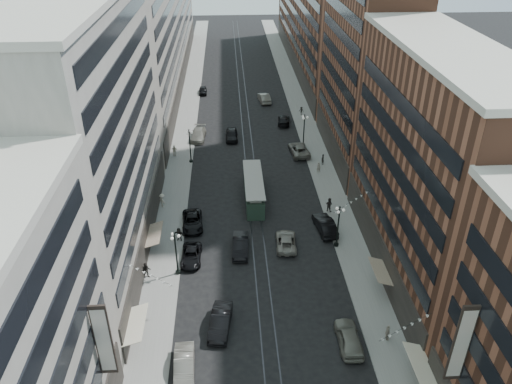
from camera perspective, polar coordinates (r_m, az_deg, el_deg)
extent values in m
plane|color=black|center=(83.35, -0.89, 5.10)|extent=(220.00, 220.00, 0.00)
cube|color=gray|center=(92.73, -8.04, 7.57)|extent=(4.00, 180.00, 0.15)
cube|color=gray|center=(93.47, 5.64, 7.92)|extent=(4.00, 180.00, 0.15)
cube|color=#2D2D33|center=(92.45, -1.61, 7.75)|extent=(0.12, 180.00, 0.02)
cube|color=#2D2D33|center=(92.50, -0.74, 7.78)|extent=(0.12, 180.00, 0.02)
cube|color=#A29C90|center=(54.69, -17.83, 5.54)|extent=(8.00, 36.00, 28.00)
cube|color=#A29C90|center=(114.37, -10.83, 18.54)|extent=(8.00, 90.00, 26.00)
cube|color=brown|center=(53.28, 19.26, 2.19)|extent=(8.00, 30.00, 24.00)
cube|color=brown|center=(75.47, 12.85, 18.53)|extent=(8.00, 26.00, 42.00)
cube|color=brown|center=(124.19, 6.39, 19.31)|extent=(8.00, 72.00, 24.00)
cylinder|color=black|center=(56.24, -8.90, -9.03)|extent=(0.56, 0.56, 0.30)
cylinder|color=black|center=(54.73, -9.10, -7.05)|extent=(0.18, 0.18, 5.20)
sphere|color=black|center=(53.09, -9.34, -4.65)|extent=(0.24, 0.24, 0.24)
sphere|color=white|center=(53.26, -8.82, -4.99)|extent=(0.36, 0.36, 0.36)
sphere|color=white|center=(53.66, -9.51, -4.76)|extent=(0.36, 0.36, 0.36)
sphere|color=white|center=(53.02, -9.58, -5.25)|extent=(0.36, 0.36, 0.36)
cylinder|color=black|center=(78.90, -7.43, 3.53)|extent=(0.56, 0.56, 0.30)
cylinder|color=black|center=(77.83, -7.54, 5.14)|extent=(0.18, 0.18, 5.20)
sphere|color=black|center=(76.69, -7.68, 7.03)|extent=(0.24, 0.24, 0.24)
sphere|color=white|center=(76.81, -7.33, 6.77)|extent=(0.36, 0.36, 0.36)
sphere|color=white|center=(77.22, -7.82, 6.87)|extent=(0.36, 0.36, 0.36)
sphere|color=white|center=(76.51, -7.85, 6.63)|extent=(0.36, 0.36, 0.36)
cylinder|color=black|center=(60.33, 9.15, -5.94)|extent=(0.56, 0.56, 0.30)
cylinder|color=black|center=(58.93, 9.34, -4.02)|extent=(0.18, 0.18, 5.20)
sphere|color=black|center=(57.41, 9.57, -1.72)|extent=(0.24, 0.24, 0.24)
sphere|color=white|center=(57.72, 9.98, -2.04)|extent=(0.36, 0.36, 0.36)
sphere|color=white|center=(57.89, 9.25, -1.86)|extent=(0.36, 0.36, 0.36)
sphere|color=white|center=(57.25, 9.40, -2.28)|extent=(0.36, 0.36, 0.36)
cylinder|color=black|center=(84.08, 5.41, 5.43)|extent=(0.56, 0.56, 0.30)
cylinder|color=black|center=(83.07, 5.50, 6.96)|extent=(0.18, 0.18, 5.20)
sphere|color=black|center=(82.00, 5.59, 8.75)|extent=(0.24, 0.24, 0.24)
sphere|color=white|center=(82.22, 5.89, 8.49)|extent=(0.36, 0.36, 0.36)
sphere|color=white|center=(82.47, 5.38, 8.59)|extent=(0.36, 0.36, 0.36)
sphere|color=white|center=(81.76, 5.46, 8.39)|extent=(0.36, 0.36, 0.36)
cube|color=#263C2E|center=(68.29, -0.27, 0.12)|extent=(2.32, 11.14, 2.41)
cube|color=gray|center=(67.55, -0.27, 1.20)|extent=(1.49, 10.21, 0.56)
cube|color=gray|center=(67.37, -0.27, 1.48)|extent=(2.51, 11.33, 0.14)
cylinder|color=black|center=(65.20, -0.07, -2.41)|extent=(2.14, 0.65, 0.65)
cylinder|color=black|center=(72.35, -0.45, 1.19)|extent=(2.14, 0.65, 0.65)
imported|color=gray|center=(46.26, -8.22, -19.02)|extent=(1.91, 4.95, 1.61)
imported|color=black|center=(57.75, -7.41, -7.21)|extent=(2.35, 4.88, 1.34)
imported|color=slate|center=(48.62, 10.57, -16.03)|extent=(2.12, 5.15, 1.75)
imported|color=black|center=(49.38, -4.09, -14.57)|extent=(2.49, 5.38, 1.71)
imported|color=black|center=(55.80, -12.41, -8.75)|extent=(1.00, 0.67, 1.90)
imported|color=#A39887|center=(49.62, 14.81, -15.27)|extent=(0.56, 1.05, 1.72)
imported|color=black|center=(63.31, -7.28, -3.35)|extent=(2.84, 5.54, 1.49)
imported|color=slate|center=(86.70, -6.60, 6.55)|extent=(2.82, 5.93, 1.67)
imported|color=black|center=(108.33, -6.09, 11.46)|extent=(1.72, 4.12, 1.39)
imported|color=black|center=(62.50, 7.88, -3.74)|extent=(2.58, 5.57, 1.77)
imported|color=slate|center=(81.07, 4.95, 4.87)|extent=(3.30, 6.18, 1.65)
imported|color=black|center=(92.47, 3.19, 8.21)|extent=(2.71, 5.33, 1.48)
imported|color=black|center=(86.11, -2.80, 6.57)|extent=(2.07, 5.06, 1.72)
imported|color=slate|center=(102.89, 0.95, 10.70)|extent=(2.59, 5.59, 1.78)
imported|color=black|center=(60.73, -8.79, -4.80)|extent=(1.67, 0.96, 1.74)
imported|color=#BCB49C|center=(80.82, -9.29, 4.69)|extent=(1.16, 0.64, 1.89)
imported|color=black|center=(66.14, 8.34, -1.43)|extent=(1.07, 0.98, 1.94)
imported|color=gray|center=(75.43, 7.15, 2.82)|extent=(0.65, 0.45, 1.71)
imported|color=black|center=(96.57, 5.20, 9.24)|extent=(1.07, 0.77, 1.53)
imported|color=black|center=(58.55, -1.79, -6.12)|extent=(2.05, 5.20, 1.68)
imported|color=gray|center=(59.55, 3.44, -5.62)|extent=(2.61, 5.16, 1.40)
imported|color=#BEB49E|center=(67.52, -10.66, -0.94)|extent=(1.18, 1.30, 1.94)
imported|color=black|center=(77.91, 7.63, 3.73)|extent=(0.54, 0.70, 1.69)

